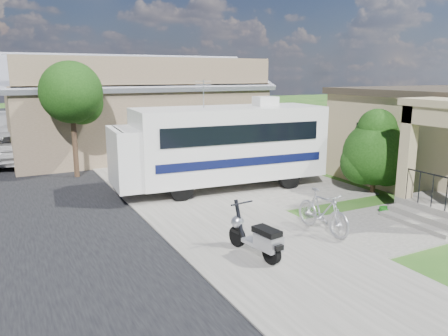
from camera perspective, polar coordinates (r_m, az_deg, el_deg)
name	(u,v)px	position (r m, az deg, el deg)	size (l,w,h in m)	color
ground	(285,232)	(11.70, 7.91, -8.32)	(120.00, 120.00, 0.00)	#1B4512
sidewalk_slab	(138,165)	(20.07, -11.18, 0.35)	(4.00, 80.00, 0.06)	#5D5A53
driveway_slab	(247,186)	(16.08, 3.06, -2.40)	(7.00, 6.00, 0.05)	#5D5A53
walk_slab	(396,225)	(12.93, 21.56, -6.95)	(4.00, 3.00, 0.05)	#5D5A53
warehouse	(133,114)	(23.84, -11.77, 6.95)	(12.50, 8.40, 5.04)	brown
street_tree_a	(74,95)	(18.17, -19.03, 8.95)	(2.44, 2.40, 4.58)	#302215
street_tree_b	(46,85)	(28.09, -22.19, 9.95)	(2.44, 2.40, 4.73)	#302215
street_tree_c	(34,86)	(37.06, -23.53, 9.74)	(2.44, 2.40, 4.42)	#302215
motorhome	(222,144)	(15.51, -0.29, 3.20)	(7.64, 2.88, 3.84)	silver
shrub	(375,150)	(15.83, 19.15, 2.18)	(2.40, 2.29, 2.94)	#302215
scooter	(257,237)	(9.88, 4.36, -9.03)	(0.67, 1.74, 1.15)	black
bicycle	(323,214)	(11.55, 12.76, -5.85)	(0.53, 1.86, 1.12)	#AEAEB6
pickup_truck	(9,147)	(22.59, -26.32, 2.44)	(2.44, 5.28, 1.47)	silver
van	(3,129)	(28.95, -26.91, 4.59)	(2.49, 6.12, 1.78)	silver
garden_hose	(385,211)	(13.89, 20.34, -5.28)	(0.37, 0.37, 0.17)	#166915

